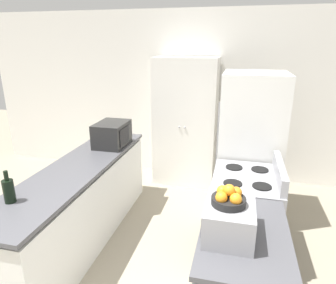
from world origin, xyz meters
The scene contains 9 objects.
wall_back centered at (0.00, 3.46, 1.30)m, with size 7.00×0.06×2.60m.
counter_left centered at (-0.85, 1.36, 0.43)m, with size 0.60×2.51×0.89m.
pantry_cabinet centered at (-0.03, 3.14, 0.96)m, with size 0.92×0.58×1.92m.
stove centered at (0.87, 1.51, 0.45)m, with size 0.66×0.80×1.05m.
refrigerator centered at (0.91, 2.34, 0.90)m, with size 0.74×0.77×1.80m.
microwave centered at (-0.76, 2.07, 1.04)m, with size 0.36×0.47×0.30m.
wine_bottle centered at (-0.99, 0.57, 0.99)m, with size 0.09×0.09×0.27m.
toaster_oven centered at (0.74, 0.54, 1.00)m, with size 0.33×0.41×0.23m.
fruit_bowl centered at (0.73, 0.53, 1.17)m, with size 0.22×0.22×0.14m.
Camera 1 is at (0.76, -1.22, 2.11)m, focal length 32.00 mm.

